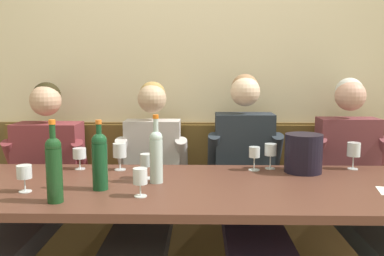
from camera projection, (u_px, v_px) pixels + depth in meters
room_wall_back at (195, 60)px, 3.02m from camera, size 6.80×0.08×2.80m
wood_wainscot_panel at (195, 186)px, 3.09m from camera, size 6.80×0.03×0.95m
wall_bench at (195, 222)px, 2.91m from camera, size 2.76×0.42×0.94m
dining_table at (193, 198)px, 2.13m from camera, size 2.46×0.89×0.75m
person_center_right_seat at (27, 192)px, 2.50m from camera, size 0.54×1.35×1.25m
person_center_left_seat at (146, 196)px, 2.46m from camera, size 0.47×1.33×1.26m
person_left_seat at (250, 190)px, 2.48m from camera, size 0.49×1.34×1.30m
person_right_seat at (369, 194)px, 2.44m from camera, size 0.50×1.34×1.28m
ice_bucket at (303, 153)px, 2.37m from camera, size 0.21×0.21×0.22m
wine_bottle_green_tall at (156, 154)px, 2.14m from camera, size 0.07×0.07×0.35m
wine_bottle_clear_water at (100, 159)px, 2.02m from camera, size 0.07×0.07×0.34m
wine_bottle_amber_mid at (54, 167)px, 1.82m from camera, size 0.07×0.07×0.37m
wine_glass_mid_left at (354, 151)px, 2.44m from camera, size 0.08×0.08×0.16m
wine_glass_left_end at (120, 152)px, 2.42m from camera, size 0.08×0.08×0.16m
wine_glass_near_bucket at (271, 150)px, 2.45m from camera, size 0.07×0.07×0.15m
wine_glass_by_bottle at (79, 154)px, 2.44m from camera, size 0.08×0.08×0.13m
wine_glass_right_end at (24, 173)px, 1.98m from camera, size 0.07×0.07×0.13m
wine_glass_center_front at (254, 154)px, 2.41m from camera, size 0.07×0.07×0.14m
wine_glass_mid_right at (140, 178)px, 1.91m from camera, size 0.07×0.07×0.13m
wine_glass_center_rear at (147, 161)px, 2.23m from camera, size 0.07×0.07×0.13m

